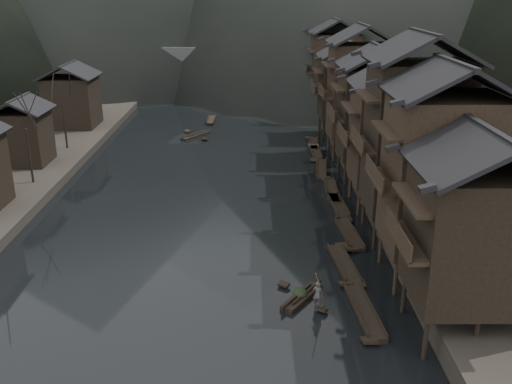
{
  "coord_description": "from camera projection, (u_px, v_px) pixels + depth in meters",
  "views": [
    {
      "loc": [
        4.7,
        -37.05,
        19.57
      ],
      "look_at": [
        4.96,
        10.02,
        2.5
      ],
      "focal_mm": 40.0,
      "sensor_mm": 36.0,
      "label": 1
    }
  ],
  "objects": [
    {
      "name": "water",
      "position": [
        189.0,
        271.0,
        41.48
      ],
      "size": [
        300.0,
        300.0,
        0.0
      ],
      "primitive_type": "plane",
      "color": "black",
      "rests_on": "ground"
    },
    {
      "name": "midriver_boats",
      "position": [
        204.0,
        127.0,
        82.72
      ],
      "size": [
        3.99,
        14.76,
        0.45
      ],
      "color": "black",
      "rests_on": "water"
    },
    {
      "name": "boatman",
      "position": [
        318.0,
        291.0,
        36.14
      ],
      "size": [
        0.78,
        0.68,
        1.81
      ],
      "primitive_type": "imported",
      "rotation": [
        0.0,
        0.0,
        2.69
      ],
      "color": "#4E4E50",
      "rests_on": "hero_sampan"
    },
    {
      "name": "moored_sampans",
      "position": [
        331.0,
        197.0,
        55.38
      ],
      "size": [
        2.98,
        47.56,
        0.47
      ],
      "color": "black",
      "rests_on": "water"
    },
    {
      "name": "cargo_heap",
      "position": [
        300.0,
        288.0,
        37.69
      ],
      "size": [
        0.97,
        1.27,
        0.58
      ],
      "primitive_type": "ellipsoid",
      "color": "black",
      "rests_on": "hero_sampan"
    },
    {
      "name": "right_bank",
      "position": [
        471.0,
        129.0,
        78.96
      ],
      "size": [
        40.0,
        200.0,
        1.8
      ],
      "primitive_type": "cube",
      "color": "#2D2823",
      "rests_on": "ground"
    },
    {
      "name": "stilt_houses",
      "position": [
        379.0,
        98.0,
        56.54
      ],
      "size": [
        9.0,
        67.6,
        16.66
      ],
      "color": "black",
      "rests_on": "ground"
    },
    {
      "name": "stone_bridge",
      "position": [
        228.0,
        67.0,
        107.43
      ],
      "size": [
        40.0,
        6.0,
        9.0
      ],
      "color": "#4C4C4F",
      "rests_on": "ground"
    },
    {
      "name": "bare_trees",
      "position": [
        8.0,
        139.0,
        50.33
      ],
      "size": [
        3.93,
        43.9,
        7.86
      ],
      "color": "black",
      "rests_on": "left_bank"
    },
    {
      "name": "left_houses",
      "position": [
        7.0,
        130.0,
        58.36
      ],
      "size": [
        8.1,
        53.2,
        8.73
      ],
      "color": "black",
      "rests_on": "left_bank"
    },
    {
      "name": "hero_sampan",
      "position": [
        302.0,
        296.0,
        37.71
      ],
      "size": [
        3.14,
        4.06,
        0.43
      ],
      "color": "black",
      "rests_on": "water"
    },
    {
      "name": "bamboo_pole",
      "position": [
        323.0,
        253.0,
        35.22
      ],
      "size": [
        1.05,
        1.79,
        3.57
      ],
      "primitive_type": "cylinder",
      "rotation": [
        0.51,
        0.0,
        -0.51
      ],
      "color": "#8C7A51",
      "rests_on": "boatman"
    }
  ]
}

